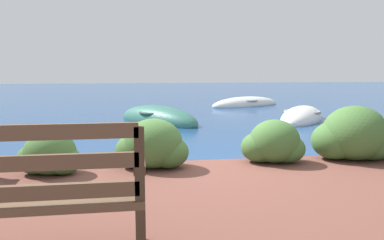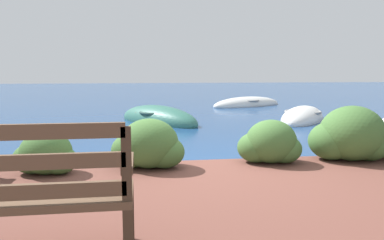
% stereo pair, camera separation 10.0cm
% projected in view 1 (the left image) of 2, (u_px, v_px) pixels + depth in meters
% --- Properties ---
extents(ground_plane, '(80.00, 80.00, 0.00)m').
position_uv_depth(ground_plane, '(210.00, 175.00, 5.21)').
color(ground_plane, navy).
extents(park_bench, '(1.28, 0.48, 0.93)m').
position_uv_depth(park_bench, '(40.00, 192.00, 2.30)').
color(park_bench, '#433123').
rests_on(park_bench, patio_terrace).
extents(hedge_clump_left, '(0.76, 0.55, 0.52)m').
position_uv_depth(hedge_clump_left, '(49.00, 156.00, 4.43)').
color(hedge_clump_left, '#426B33').
rests_on(hedge_clump_left, patio_terrace).
extents(hedge_clump_centre, '(0.93, 0.67, 0.63)m').
position_uv_depth(hedge_clump_centre, '(152.00, 147.00, 4.72)').
color(hedge_clump_centre, '#426B33').
rests_on(hedge_clump_centre, patio_terrace).
extents(hedge_clump_right, '(0.85, 0.61, 0.58)m').
position_uv_depth(hedge_clump_right, '(273.00, 144.00, 5.00)').
color(hedge_clump_right, '#426B33').
rests_on(hedge_clump_right, patio_terrace).
extents(hedge_clump_far_right, '(1.11, 0.80, 0.75)m').
position_uv_depth(hedge_clump_far_right, '(353.00, 136.00, 5.14)').
color(hedge_clump_far_right, '#426B33').
rests_on(hedge_clump_far_right, patio_terrace).
extents(rowboat_nearest, '(2.50, 2.85, 0.75)m').
position_uv_depth(rowboat_nearest, '(302.00, 118.00, 10.90)').
color(rowboat_nearest, silver).
rests_on(rowboat_nearest, ground_plane).
extents(rowboat_mid, '(2.62, 3.08, 0.84)m').
position_uv_depth(rowboat_mid, '(158.00, 120.00, 10.52)').
color(rowboat_mid, '#336B5B').
rests_on(rowboat_mid, ground_plane).
extents(rowboat_far, '(3.47, 2.27, 0.68)m').
position_uv_depth(rowboat_far, '(246.00, 105.00, 15.46)').
color(rowboat_far, silver).
rests_on(rowboat_far, ground_plane).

